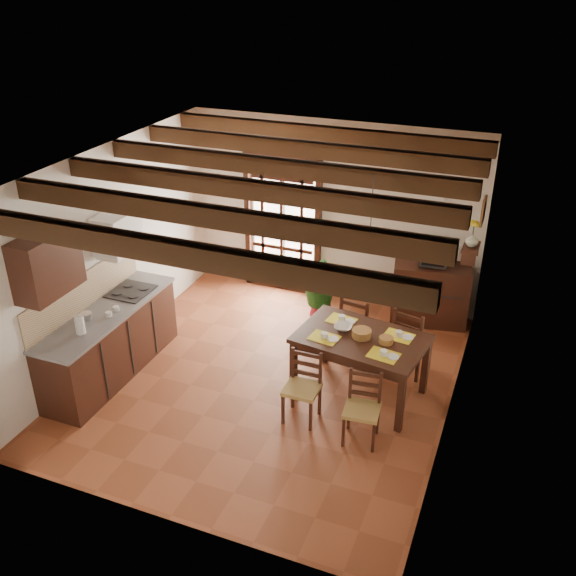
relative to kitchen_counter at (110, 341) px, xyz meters
The scene contains 25 objects.
ground_plane 2.10m from the kitchen_counter, 17.06° to the left, with size 5.00×5.00×0.00m, color brown.
room_shell 2.45m from the kitchen_counter, 17.06° to the left, with size 4.52×5.02×2.81m.
ceiling_beams 3.02m from the kitchen_counter, 17.06° to the left, with size 4.50×4.34×0.20m.
french_door 3.33m from the kitchen_counter, 69.23° to the left, with size 1.26×0.11×2.32m.
kitchen_counter is the anchor object (origin of this frame).
upper_cabinet 1.55m from the kitchen_counter, 99.72° to the right, with size 0.35×0.80×0.70m, color #331810.
range_hood 1.38m from the kitchen_counter, 99.79° to the left, with size 0.38×0.60×0.54m.
counter_items 0.49m from the kitchen_counter, 89.91° to the left, with size 0.50×1.43×0.25m.
dining_table 3.20m from the kitchen_counter, 13.33° to the left, with size 1.63×1.18×0.82m.
chair_near_left 2.62m from the kitchen_counter, ahead, with size 0.40×0.38×0.86m.
chair_near_right 3.37m from the kitchen_counter, ahead, with size 0.42×0.41×0.84m.
chair_far_left 3.24m from the kitchen_counter, 28.70° to the left, with size 0.48×0.46×0.92m.
chair_far_right 3.87m from the kitchen_counter, 21.97° to the left, with size 0.53×0.52×0.95m.
table_setting 3.22m from the kitchen_counter, 13.33° to the left, with size 1.10×0.73×0.10m.
table_bowl 2.98m from the kitchen_counter, 16.22° to the left, with size 0.22×0.22×0.05m, color white.
sideboard 4.55m from the kitchen_counter, 38.36° to the left, with size 1.09×0.49×0.93m, color #331810.
crt_tv 4.59m from the kitchen_counter, 38.31° to the left, with size 0.41×0.39×0.33m.
fuse_box 4.80m from the kitchen_counter, 41.72° to the left, with size 0.25×0.03×0.32m, color white.
plant_pot 3.19m from the kitchen_counter, 50.13° to the left, with size 0.36×0.36×0.22m, color maroon.
potted_plant 3.17m from the kitchen_counter, 50.13° to the left, with size 1.92×1.64×2.13m, color #144C19.
wall_shelf 4.76m from the kitchen_counter, 28.25° to the left, with size 0.20×0.42×0.20m.
shelf_vase 4.80m from the kitchen_counter, 28.25° to the left, with size 0.15×0.15×0.15m, color #B2BFB2.
shelf_flowers 4.85m from the kitchen_counter, 28.25° to the left, with size 0.14×0.14×0.36m.
framed_picture 4.98m from the kitchen_counter, 27.77° to the left, with size 0.03×0.32×0.32m.
pendant_lamp 3.59m from the kitchen_counter, 15.07° to the left, with size 0.36×0.36×0.84m.
Camera 1 is at (2.72, -6.23, 4.86)m, focal length 40.00 mm.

